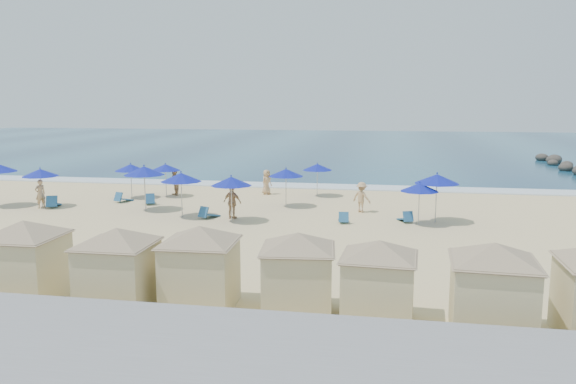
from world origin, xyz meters
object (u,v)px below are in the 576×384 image
at_px(trash_bin, 198,257).
at_px(cabana_3, 298,263).
at_px(umbrella_6, 231,181).
at_px(umbrella_8, 317,167).
at_px(cabana_0, 25,250).
at_px(beachgoer_3, 362,197).
at_px(umbrella_3, 144,171).
at_px(cabana_5, 493,278).
at_px(beachgoer_4, 267,182).
at_px(umbrella_9, 420,187).
at_px(umbrella_10, 437,179).
at_px(cabana_2, 200,256).
at_px(beachgoer_2, 232,202).
at_px(umbrella_7, 286,173).
at_px(umbrella_1, 40,173).
at_px(umbrella_5, 181,177).
at_px(beachgoer_0, 40,194).
at_px(cabana_4, 379,271).
at_px(umbrella_2, 131,168).
at_px(cabana_1, 118,258).
at_px(umbrella_4, 165,167).
at_px(beachgoer_1, 175,182).

xyz_separation_m(trash_bin, cabana_3, (4.48, -4.04, 1.18)).
height_order(umbrella_6, umbrella_8, umbrella_6).
xyz_separation_m(cabana_0, umbrella_6, (3.12, 12.37, 0.51)).
bearing_deg(beachgoer_3, umbrella_6, 59.08).
xyz_separation_m(cabana_3, umbrella_3, (-11.12, 14.10, 0.75)).
bearing_deg(cabana_0, cabana_5, -1.37).
bearing_deg(beachgoer_4, umbrella_9, -100.00).
xyz_separation_m(umbrella_9, umbrella_10, (0.89, 0.75, 0.35)).
distance_m(cabana_2, beachgoer_2, 12.99).
relative_size(umbrella_7, umbrella_8, 1.05).
bearing_deg(umbrella_7, umbrella_1, -169.26).
height_order(umbrella_3, umbrella_5, umbrella_3).
xyz_separation_m(umbrella_5, beachgoer_0, (-9.11, 1.08, -1.34)).
bearing_deg(umbrella_6, umbrella_10, 9.14).
height_order(cabana_4, beachgoer_0, cabana_4).
relative_size(umbrella_2, umbrella_9, 1.03).
relative_size(cabana_1, umbrella_5, 1.74).
xyz_separation_m(umbrella_4, umbrella_7, (8.37, -2.13, 0.10)).
height_order(cabana_0, umbrella_1, cabana_0).
bearing_deg(cabana_4, umbrella_9, 82.41).
relative_size(umbrella_4, umbrella_10, 0.85).
distance_m(cabana_2, cabana_4, 5.31).
relative_size(cabana_0, umbrella_8, 2.01).
bearing_deg(umbrella_7, beachgoer_1, 161.94).
relative_size(trash_bin, beachgoer_4, 0.43).
bearing_deg(umbrella_5, cabana_0, -90.79).
bearing_deg(umbrella_8, beachgoer_2, -113.95).
bearing_deg(umbrella_10, umbrella_4, 163.17).
relative_size(umbrella_1, beachgoer_2, 1.32).
distance_m(beachgoer_2, beachgoer_4, 8.12).
relative_size(cabana_1, umbrella_7, 1.85).
bearing_deg(cabana_3, umbrella_10, 69.99).
relative_size(umbrella_1, umbrella_3, 0.90).
bearing_deg(cabana_3, umbrella_8, 95.65).
xyz_separation_m(umbrella_6, beachgoer_3, (6.51, 3.72, -1.27)).
distance_m(umbrella_4, umbrella_10, 17.49).
bearing_deg(cabana_1, umbrella_8, 81.07).
bearing_deg(beachgoer_2, umbrella_6, 117.79).
relative_size(umbrella_5, umbrella_8, 1.13).
bearing_deg(umbrella_10, umbrella_3, 178.51).
bearing_deg(umbrella_10, umbrella_6, -170.86).
bearing_deg(umbrella_9, beachgoer_3, 137.03).
relative_size(beachgoer_0, beachgoer_1, 0.93).
distance_m(cabana_0, umbrella_3, 14.71).
bearing_deg(umbrella_1, umbrella_5, -8.12).
bearing_deg(umbrella_4, umbrella_1, -140.15).
height_order(cabana_3, cabana_4, cabana_3).
bearing_deg(beachgoer_0, umbrella_9, 117.23).
bearing_deg(trash_bin, umbrella_5, 111.75).
xyz_separation_m(beachgoer_0, beachgoer_1, (6.11, 5.51, 0.07)).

